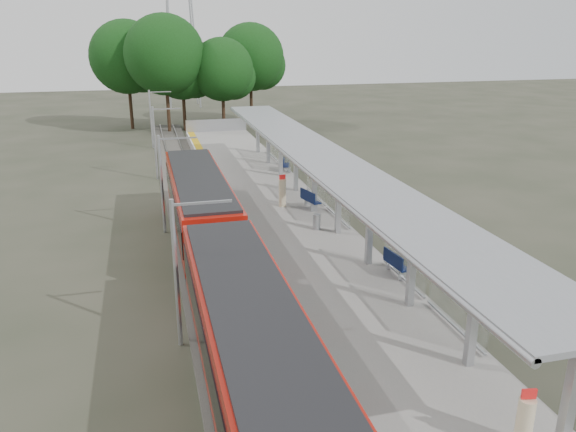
% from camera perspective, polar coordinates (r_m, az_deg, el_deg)
% --- Properties ---
extents(trackbed, '(3.00, 70.00, 0.24)m').
position_cam_1_polar(trackbed, '(32.74, -9.33, -0.60)').
color(trackbed, '#59544C').
rests_on(trackbed, ground).
extents(platform, '(6.00, 50.00, 1.00)m').
position_cam_1_polar(platform, '(33.26, -1.63, 0.64)').
color(platform, gray).
rests_on(platform, ground).
extents(tactile_strip, '(0.60, 50.00, 0.02)m').
position_cam_1_polar(tactile_strip, '(32.67, -6.00, 1.15)').
color(tactile_strip, gold).
rests_on(tactile_strip, platform).
extents(end_fence, '(6.00, 0.10, 1.20)m').
position_cam_1_polar(end_fence, '(57.01, -7.29, 9.13)').
color(end_fence, '#9EA0A5').
rests_on(end_fence, platform).
extents(train, '(2.74, 27.60, 3.62)m').
position_cam_1_polar(train, '(22.78, -7.16, -3.92)').
color(train, black).
rests_on(train, ground).
extents(canopy, '(3.27, 38.00, 3.66)m').
position_cam_1_polar(canopy, '(29.13, 3.08, 5.59)').
color(canopy, '#9EA0A5').
rests_on(canopy, platform).
extents(tree_cluster, '(21.61, 12.62, 12.34)m').
position_cam_1_polar(tree_cluster, '(64.00, -10.35, 15.36)').
color(tree_cluster, '#382316').
rests_on(tree_cluster, ground).
extents(catenary_masts, '(2.08, 48.16, 5.40)m').
position_cam_1_polar(catenary_masts, '(30.90, -12.58, 3.46)').
color(catenary_masts, '#9EA0A5').
rests_on(catenary_masts, ground).
extents(bench_near, '(0.61, 1.51, 1.00)m').
position_cam_1_polar(bench_near, '(23.56, 10.84, -4.71)').
color(bench_near, '#0D1A44').
rests_on(bench_near, platform).
extents(bench_mid, '(0.85, 1.61, 1.05)m').
position_cam_1_polar(bench_mid, '(31.73, 2.20, 1.74)').
color(bench_mid, '#0D1A44').
rests_on(bench_mid, platform).
extents(bench_far, '(0.77, 1.39, 0.91)m').
position_cam_1_polar(bench_far, '(40.42, -0.31, 5.30)').
color(bench_far, '#0D1A44').
rests_on(bench_far, platform).
extents(info_pillar_near, '(0.40, 0.40, 1.79)m').
position_cam_1_polar(info_pillar_near, '(15.18, 22.85, -19.05)').
color(info_pillar_near, beige).
rests_on(info_pillar_near, platform).
extents(info_pillar_far, '(0.42, 0.42, 1.86)m').
position_cam_1_polar(info_pillar_far, '(32.03, -0.57, 2.39)').
color(info_pillar_far, beige).
rests_on(info_pillar_far, platform).
extents(litter_bin, '(0.48, 0.48, 0.80)m').
position_cam_1_polar(litter_bin, '(28.46, 2.93, -0.58)').
color(litter_bin, '#9EA0A5').
rests_on(litter_bin, platform).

